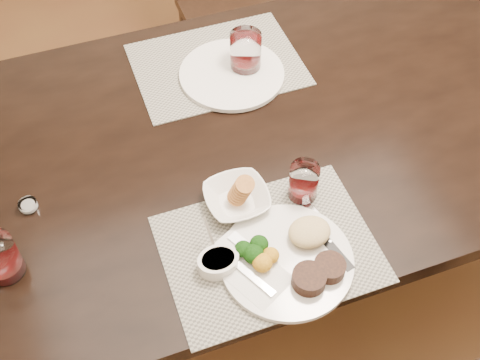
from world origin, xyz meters
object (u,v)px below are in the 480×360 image
object	(u,v)px
wine_glass_near	(304,183)
far_plate	(232,74)
steak_knife	(329,242)
cracker_bowl	(237,198)
dinner_plate	(293,257)

from	to	relation	value
wine_glass_near	far_plate	xyz separation A→B (m)	(-0.02, 0.44, -0.04)
steak_knife	cracker_bowl	bearing A→B (deg)	118.57
far_plate	steak_knife	bearing A→B (deg)	-87.92
steak_knife	far_plate	size ratio (longest dim) A/B	0.87
wine_glass_near	dinner_plate	bearing A→B (deg)	-119.59
steak_knife	dinner_plate	bearing A→B (deg)	175.62
dinner_plate	far_plate	size ratio (longest dim) A/B	1.00
dinner_plate	steak_knife	bearing A→B (deg)	24.03
cracker_bowl	far_plate	size ratio (longest dim) A/B	0.51
steak_knife	wine_glass_near	distance (m)	0.15
wine_glass_near	far_plate	world-z (taller)	wine_glass_near
dinner_plate	wine_glass_near	distance (m)	0.19
steak_knife	far_plate	xyz separation A→B (m)	(-0.02, 0.59, 0.00)
far_plate	dinner_plate	bearing A→B (deg)	-96.74
cracker_bowl	far_plate	world-z (taller)	cracker_bowl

